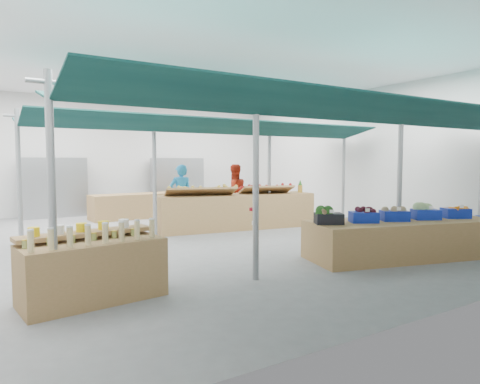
{
  "coord_description": "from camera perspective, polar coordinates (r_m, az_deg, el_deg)",
  "views": [
    {
      "loc": [
        -4.79,
        -9.62,
        1.9
      ],
      "look_at": [
        0.19,
        -1.6,
        1.22
      ],
      "focal_mm": 32.0,
      "sensor_mm": 36.0,
      "label": 1
    }
  ],
  "objects": [
    {
      "name": "bottle_shelf",
      "position": [
        6.27,
        -19.1,
        -9.54
      ],
      "size": [
        1.93,
        1.31,
        1.1
      ],
      "rotation": [
        0.0,
        0.0,
        0.12
      ],
      "color": "olive",
      "rests_on": "floor"
    },
    {
      "name": "crate_broccoli",
      "position": [
        8.11,
        11.76,
        -3.08
      ],
      "size": [
        0.61,
        0.55,
        0.35
      ],
      "rotation": [
        0.0,
        0.0,
        -0.52
      ],
      "color": "black",
      "rests_on": "veg_counter"
    },
    {
      "name": "crate_stack",
      "position": [
        11.03,
        29.31,
        -4.61
      ],
      "size": [
        0.58,
        0.43,
        0.66
      ],
      "primitive_type": "cube",
      "rotation": [
        0.0,
        0.0,
        0.1
      ],
      "color": "#0E259D",
      "rests_on": "floor"
    },
    {
      "name": "back_shelving_right",
      "position": [
        17.06,
        -8.33,
        1.05
      ],
      "size": [
        2.0,
        0.5,
        2.0
      ],
      "primitive_type": "cube",
      "color": "#B23F33",
      "rests_on": "floor"
    },
    {
      "name": "apple_heap_yellow",
      "position": [
        11.57,
        -5.24,
        0.3
      ],
      "size": [
        2.02,
        1.2,
        0.27
      ],
      "rotation": [
        0.0,
        0.0,
        -0.28
      ],
      "color": "#997247",
      "rests_on": "fruit_counter"
    },
    {
      "name": "veg_counter",
      "position": [
        9.08,
        20.87,
        -5.87
      ],
      "size": [
        4.01,
        2.2,
        0.74
      ],
      "primitive_type": "cube",
      "rotation": [
        0.0,
        0.0,
        -0.26
      ],
      "color": "olive",
      "rests_on": "floor"
    },
    {
      "name": "awnings",
      "position": [
        9.66,
        3.32,
        9.33
      ],
      "size": [
        9.5,
        7.08,
        0.3
      ],
      "color": "#0B3030",
      "rests_on": "pole_grid"
    },
    {
      "name": "hall",
      "position": [
        12.07,
        -8.48,
        7.61
      ],
      "size": [
        13.0,
        13.0,
        13.0
      ],
      "color": "silver",
      "rests_on": "ground"
    },
    {
      "name": "vendor_right",
      "position": [
        13.32,
        -0.8,
        -0.17
      ],
      "size": [
        0.97,
        0.8,
        1.81
      ],
      "primitive_type": "imported",
      "rotation": [
        0.0,
        0.0,
        3.0
      ],
      "color": "#B72B16",
      "rests_on": "floor"
    },
    {
      "name": "crate_beets",
      "position": [
        8.49,
        16.15,
        -3.0
      ],
      "size": [
        0.61,
        0.55,
        0.29
      ],
      "rotation": [
        0.0,
        0.0,
        -0.52
      ],
      "color": "#0E259D",
      "rests_on": "veg_counter"
    },
    {
      "name": "sparrow",
      "position": [
        7.9,
        11.17,
        -2.6
      ],
      "size": [
        0.12,
        0.09,
        0.11
      ],
      "rotation": [
        0.0,
        0.0,
        -0.52
      ],
      "color": "brown",
      "rests_on": "crate_broccoli"
    },
    {
      "name": "crate_celeriac",
      "position": [
        8.88,
        19.88,
        -2.7
      ],
      "size": [
        0.61,
        0.55,
        0.31
      ],
      "rotation": [
        0.0,
        0.0,
        -0.52
      ],
      "color": "#0E259D",
      "rests_on": "veg_counter"
    },
    {
      "name": "apple_heap_red",
      "position": [
        12.35,
        3.55,
        0.55
      ],
      "size": [
        1.64,
        1.09,
        0.27
      ],
      "rotation": [
        0.0,
        0.0,
        -0.28
      ],
      "color": "#997247",
      "rests_on": "fruit_counter"
    },
    {
      "name": "fruit_counter",
      "position": [
        12.11,
        -0.54,
        -2.6
      ],
      "size": [
        4.63,
        1.7,
        0.97
      ],
      "primitive_type": "cube",
      "rotation": [
        0.0,
        0.0,
        -0.14
      ],
      "color": "olive",
      "rests_on": "floor"
    },
    {
      "name": "pineapple",
      "position": [
        12.9,
        8.02,
        0.74
      ],
      "size": [
        0.14,
        0.14,
        0.39
      ],
      "rotation": [
        0.0,
        0.0,
        -0.28
      ],
      "color": "#8C6019",
      "rests_on": "fruit_counter"
    },
    {
      "name": "crate_cabbage",
      "position": [
        9.34,
        23.52,
        -2.39
      ],
      "size": [
        0.61,
        0.55,
        0.35
      ],
      "rotation": [
        0.0,
        0.0,
        -0.52
      ],
      "color": "#0E259D",
      "rests_on": "veg_counter"
    },
    {
      "name": "pole_grid",
      "position": [
        9.62,
        3.3,
        3.58
      ],
      "size": [
        10.0,
        4.6,
        3.0
      ],
      "color": "gray",
      "rests_on": "floor"
    },
    {
      "name": "vendor_left",
      "position": [
        12.49,
        -7.89,
        -0.5
      ],
      "size": [
        0.71,
        0.52,
        1.81
      ],
      "primitive_type": "imported",
      "rotation": [
        0.0,
        0.0,
        3.0
      ],
      "color": "#1C7DBB",
      "rests_on": "floor"
    },
    {
      "name": "back_shelving_left",
      "position": [
        15.82,
        -23.46,
        0.51
      ],
      "size": [
        2.0,
        0.5,
        2.0
      ],
      "primitive_type": "cube",
      "color": "#B23F33",
      "rests_on": "floor"
    },
    {
      "name": "pole_ribbon",
      "position": [
        7.16,
        1.72,
        -2.48
      ],
      "size": [
        0.12,
        0.12,
        0.28
      ],
      "color": "#AF0B1B",
      "rests_on": "pole_grid"
    },
    {
      "name": "crate_carrots",
      "position": [
        9.84,
        26.8,
        -2.45
      ],
      "size": [
        0.61,
        0.55,
        0.29
      ],
      "rotation": [
        0.0,
        0.0,
        -0.52
      ],
      "color": "#0E259D",
      "rests_on": "veg_counter"
    },
    {
      "name": "far_counter",
      "position": [
        15.0,
        -10.87,
        -1.65
      ],
      "size": [
        4.6,
        1.15,
        0.82
      ],
      "primitive_type": "cube",
      "rotation": [
        0.0,
        0.0,
        0.05
      ],
      "color": "olive",
      "rests_on": "floor"
    },
    {
      "name": "floor",
      "position": [
        10.91,
        -5.33,
        -5.93
      ],
      "size": [
        13.0,
        13.0,
        0.0
      ],
      "primitive_type": "plane",
      "color": "slate",
      "rests_on": "ground"
    }
  ]
}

